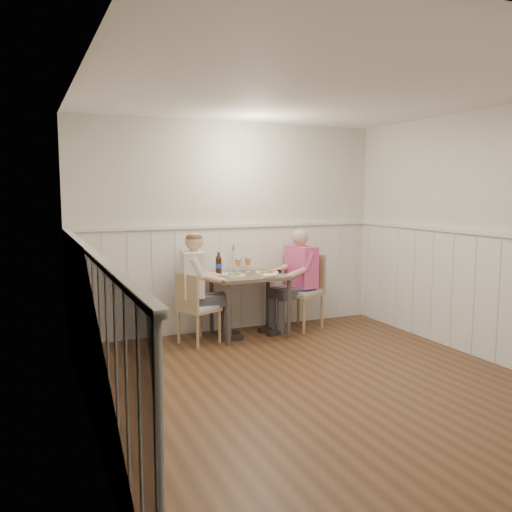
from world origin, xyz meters
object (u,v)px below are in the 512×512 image
at_px(chair_left, 195,306).
at_px(diner_cream, 196,295).
at_px(man_in_pink, 299,287).
at_px(beer_bottle, 219,265).
at_px(chair_right, 304,288).
at_px(grass_vase, 232,259).
at_px(dining_table, 249,283).

height_order(chair_left, diner_cream, diner_cream).
relative_size(man_in_pink, beer_bottle, 4.86).
relative_size(chair_right, grass_vase, 2.49).
distance_m(chair_left, beer_bottle, 0.63).
bearing_deg(beer_bottle, dining_table, -28.67).
bearing_deg(grass_vase, man_in_pink, -14.60).
bearing_deg(man_in_pink, diner_cream, -179.09).
relative_size(chair_right, man_in_pink, 0.73).
distance_m(chair_right, man_in_pink, 0.10).
bearing_deg(chair_left, man_in_pink, 5.72).
height_order(chair_right, grass_vase, grass_vase).
bearing_deg(diner_cream, chair_right, 1.76).
xyz_separation_m(man_in_pink, beer_bottle, (-1.03, 0.14, 0.32)).
distance_m(man_in_pink, beer_bottle, 1.09).
xyz_separation_m(diner_cream, beer_bottle, (0.34, 0.16, 0.32)).
relative_size(dining_table, grass_vase, 2.28).
xyz_separation_m(chair_left, man_in_pink, (1.41, 0.14, 0.10)).
relative_size(dining_table, man_in_pink, 0.67).
bearing_deg(dining_table, grass_vase, 116.19).
relative_size(diner_cream, grass_vase, 3.43).
bearing_deg(grass_vase, chair_right, -11.89).
relative_size(chair_right, beer_bottle, 3.54).
xyz_separation_m(beer_bottle, grass_vase, (0.20, 0.08, 0.05)).
bearing_deg(dining_table, diner_cream, 178.16).
height_order(dining_table, diner_cream, diner_cream).
distance_m(diner_cream, beer_bottle, 0.50).
relative_size(beer_bottle, grass_vase, 0.70).
xyz_separation_m(chair_left, diner_cream, (0.04, 0.12, 0.10)).
relative_size(dining_table, chair_right, 0.92).
bearing_deg(diner_cream, chair_left, -109.66).
xyz_separation_m(chair_right, beer_bottle, (-1.12, 0.11, 0.35)).
bearing_deg(diner_cream, grass_vase, 23.62).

